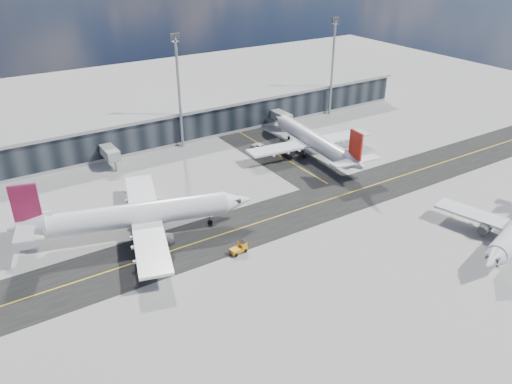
{
  "coord_description": "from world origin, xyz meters",
  "views": [
    {
      "loc": [
        -49.34,
        -66.28,
        49.78
      ],
      "look_at": [
        -2.99,
        7.02,
        5.0
      ],
      "focal_mm": 35.0,
      "sensor_mm": 36.0,
      "label": 1
    }
  ],
  "objects_px": {
    "airliner_af": "(136,215)",
    "baggage_tug": "(240,248)",
    "airliner_redtail": "(314,141)",
    "service_van": "(262,148)"
  },
  "relations": [
    {
      "from": "baggage_tug",
      "to": "service_van",
      "type": "xyz_separation_m",
      "value": [
        28.47,
        36.98,
        -0.13
      ]
    },
    {
      "from": "airliner_af",
      "to": "baggage_tug",
      "type": "height_order",
      "value": "airliner_af"
    },
    {
      "from": "airliner_redtail",
      "to": "baggage_tug",
      "type": "bearing_deg",
      "value": -138.21
    },
    {
      "from": "airliner_redtail",
      "to": "service_van",
      "type": "bearing_deg",
      "value": 140.41
    },
    {
      "from": "airliner_redtail",
      "to": "service_van",
      "type": "relative_size",
      "value": 6.67
    },
    {
      "from": "airliner_redtail",
      "to": "baggage_tug",
      "type": "xyz_separation_m",
      "value": [
        -37.93,
        -27.31,
        -2.98
      ]
    },
    {
      "from": "airliner_af",
      "to": "service_van",
      "type": "height_order",
      "value": "airliner_af"
    },
    {
      "from": "baggage_tug",
      "to": "airliner_redtail",
      "type": "bearing_deg",
      "value": 118.9
    },
    {
      "from": "airliner_af",
      "to": "service_van",
      "type": "relative_size",
      "value": 7.09
    },
    {
      "from": "airliner_af",
      "to": "service_van",
      "type": "bearing_deg",
      "value": 133.79
    }
  ]
}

